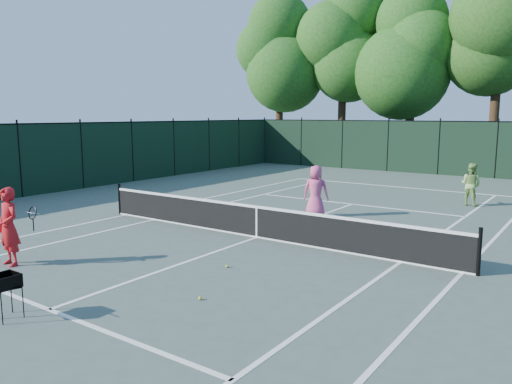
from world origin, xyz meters
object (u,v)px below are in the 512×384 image
Objects in this scene: player_green at (471,184)px; ball_hopper at (5,281)px; coach at (9,227)px; loose_ball_near_cart at (200,298)px; player_pink at (316,191)px; loose_ball_midcourt at (227,266)px.

player_green is 16.27m from ball_hopper.
loose_ball_near_cart is at bearing 12.42° from coach.
player_pink is 2.24× the size of ball_hopper.
player_green reaches higher than ball_hopper.
player_pink is 6.31m from loose_ball_midcourt.
player_green is at bearing 76.79° from loose_ball_midcourt.
coach is 26.48× the size of loose_ball_near_cart.
ball_hopper is (2.90, -1.66, -0.25)m from coach.
player_pink is 8.27m from loose_ball_near_cart.
loose_ball_near_cart is (-1.86, -13.26, -0.77)m from player_green.
coach is 1.12× the size of player_green.
player_green is at bearing -142.41° from player_pink.
ball_hopper is 11.45× the size of loose_ball_midcourt.
player_green is at bearing 92.60° from ball_hopper.
player_pink is at bearing 105.66° from ball_hopper.
loose_ball_midcourt is at bearing 90.32° from ball_hopper.
loose_ball_near_cart is at bearing 86.67° from player_pink.
player_pink is 10.52m from ball_hopper.
player_pink reaches higher than loose_ball_near_cart.
loose_ball_near_cart is at bearing -65.90° from loose_ball_midcourt.
coach is 5.05m from loose_ball_midcourt.
ball_hopper is at bearing 72.18° from player_pink.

